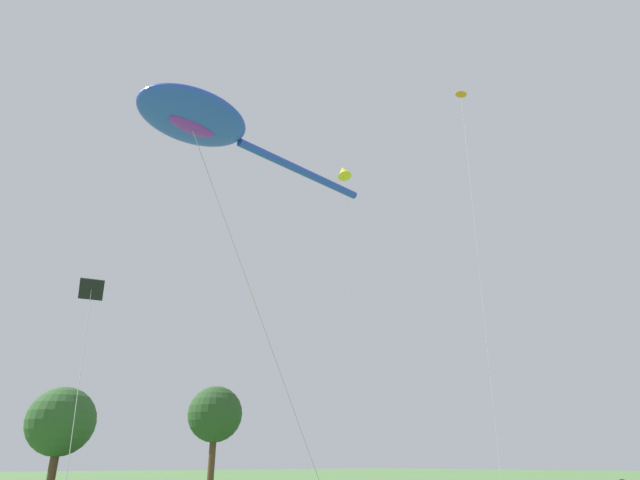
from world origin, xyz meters
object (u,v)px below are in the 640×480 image
(small_kite_delta_white, at_px, (90,299))
(tree_oak_right, at_px, (61,421))
(tree_pine_center, at_px, (215,414))
(small_kite_triangle_green, at_px, (462,104))
(big_show_kite, at_px, (200,121))
(small_kite_tiny_distant, at_px, (344,173))

(small_kite_delta_white, distance_m, tree_oak_right, 54.48)
(tree_pine_center, bearing_deg, tree_oak_right, 128.76)
(small_kite_triangle_green, xyz_separation_m, tree_pine_center, (3.70, 36.62, -17.63))
(small_kite_delta_white, height_order, tree_pine_center, tree_pine_center)
(tree_oak_right, relative_size, tree_pine_center, 1.04)
(big_show_kite, height_order, small_kite_tiny_distant, small_kite_tiny_distant)
(tree_oak_right, bearing_deg, small_kite_triangle_green, -81.29)
(small_kite_tiny_distant, bearing_deg, tree_oak_right, 101.46)
(small_kite_triangle_green, height_order, tree_pine_center, small_kite_triangle_green)
(small_kite_triangle_green, bearing_deg, small_kite_delta_white, -146.62)
(big_show_kite, relative_size, tree_pine_center, 1.43)
(tree_oak_right, xyz_separation_m, tree_pine_center, (11.50, -14.33, 0.48))
(small_kite_tiny_distant, bearing_deg, small_kite_triangle_green, -54.35)
(small_kite_tiny_distant, xyz_separation_m, tree_pine_center, (7.83, 29.18, -14.01))
(big_show_kite, relative_size, small_kite_delta_white, 2.11)
(small_kite_delta_white, bearing_deg, big_show_kite, -61.95)
(big_show_kite, bearing_deg, small_kite_delta_white, 6.30)
(small_kite_tiny_distant, height_order, tree_oak_right, small_kite_tiny_distant)
(big_show_kite, height_order, tree_pine_center, big_show_kite)
(big_show_kite, distance_m, small_kite_tiny_distant, 19.01)
(tree_oak_right, bearing_deg, big_show_kite, -102.50)
(small_kite_triangle_green, relative_size, tree_oak_right, 2.54)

